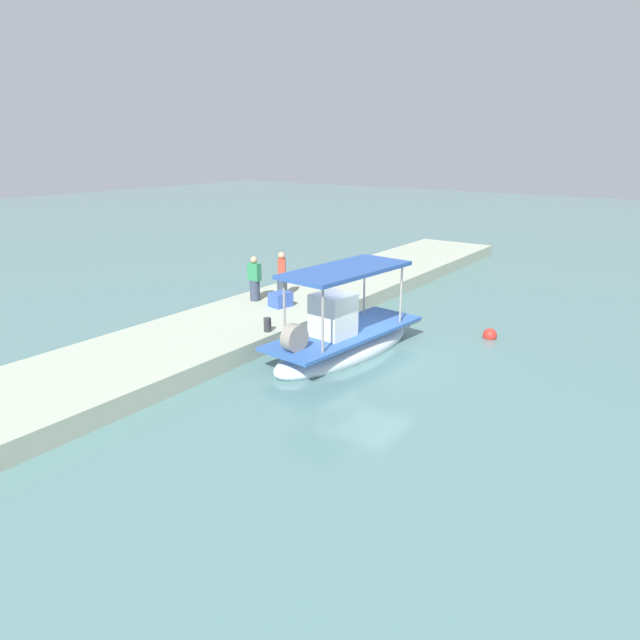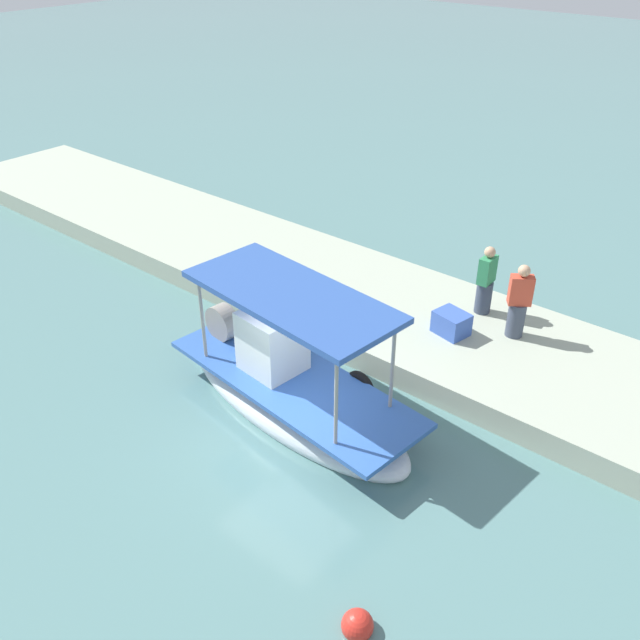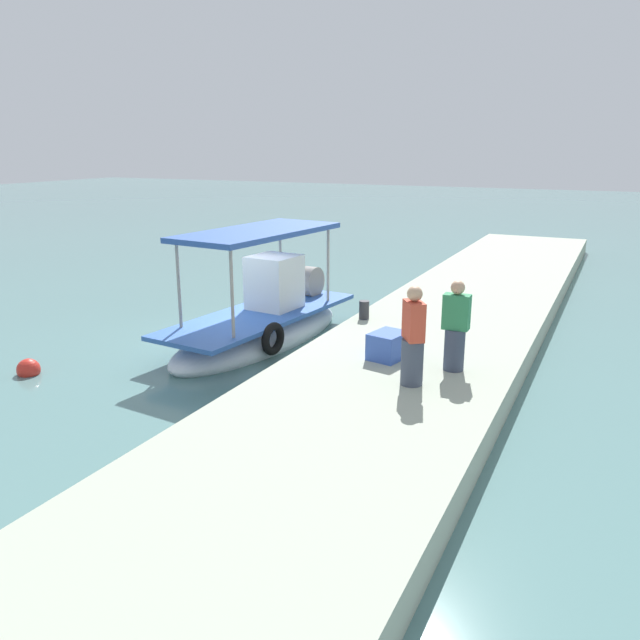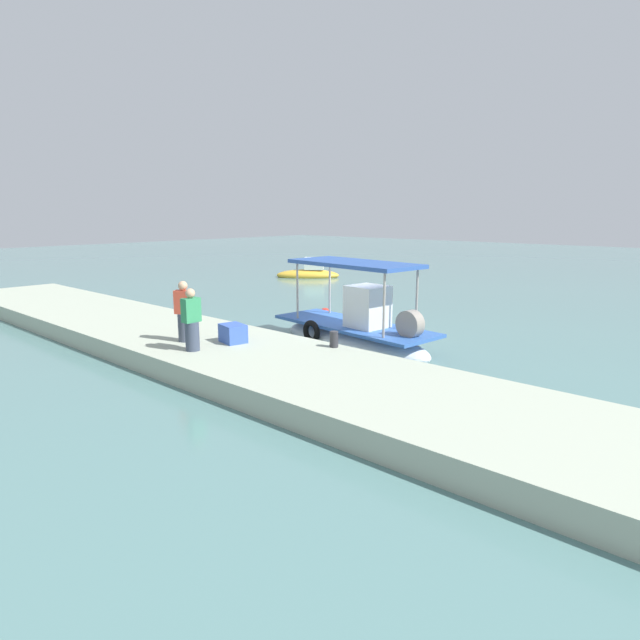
# 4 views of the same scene
# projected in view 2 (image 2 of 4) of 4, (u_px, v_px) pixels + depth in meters

# --- Properties ---
(ground_plane) EXTENTS (120.00, 120.00, 0.00)m
(ground_plane) POSITION_uv_depth(u_px,v_px,m) (294.00, 430.00, 13.47)
(ground_plane) COLOR slate
(dock_quay) EXTENTS (36.00, 4.23, 0.57)m
(dock_quay) POSITION_uv_depth(u_px,v_px,m) (419.00, 324.00, 16.29)
(dock_quay) COLOR #A6AF9B
(dock_quay) RESTS_ON ground_plane
(main_fishing_boat) EXTENTS (6.10, 2.54, 3.05)m
(main_fishing_boat) POSITION_uv_depth(u_px,v_px,m) (291.00, 387.00, 13.85)
(main_fishing_boat) COLOR silver
(main_fishing_boat) RESTS_ON ground_plane
(fisherman_near_bollard) EXTENTS (0.56, 0.54, 1.74)m
(fisherman_near_bollard) POSITION_uv_depth(u_px,v_px,m) (518.00, 304.00, 14.95)
(fisherman_near_bollard) COLOR #3E4657
(fisherman_near_bollard) RESTS_ON dock_quay
(fisherman_by_crate) EXTENTS (0.38, 0.48, 1.68)m
(fisherman_by_crate) POSITION_uv_depth(u_px,v_px,m) (486.00, 283.00, 15.84)
(fisherman_by_crate) COLOR #384256
(fisherman_by_crate) RESTS_ON dock_quay
(mooring_bollard) EXTENTS (0.24, 0.24, 0.44)m
(mooring_bollard) POSITION_uv_depth(u_px,v_px,m) (322.00, 315.00, 15.67)
(mooring_bollard) COLOR #2D2D33
(mooring_bollard) RESTS_ON dock_quay
(cargo_crate) EXTENTS (0.83, 0.72, 0.52)m
(cargo_crate) POSITION_uv_depth(u_px,v_px,m) (451.00, 323.00, 15.28)
(cargo_crate) COLOR #385AB4
(cargo_crate) RESTS_ON dock_quay
(marker_buoy) EXTENTS (0.47, 0.47, 0.47)m
(marker_buoy) POSITION_uv_depth(u_px,v_px,m) (357.00, 625.00, 9.73)
(marker_buoy) COLOR red
(marker_buoy) RESTS_ON ground_plane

